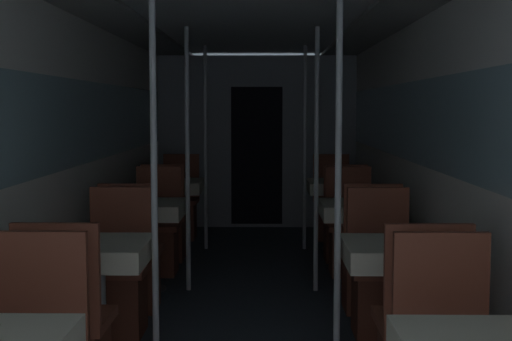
% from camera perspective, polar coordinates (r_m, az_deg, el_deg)
% --- Properties ---
extents(wall_left, '(0.05, 9.95, 2.15)m').
position_cam_1_polar(wall_left, '(5.30, -14.23, 0.75)').
color(wall_left, silver).
rests_on(wall_left, ground_plane).
extents(wall_right, '(0.05, 9.95, 2.15)m').
position_cam_1_polar(wall_right, '(5.25, 13.43, 0.73)').
color(wall_right, silver).
rests_on(wall_right, ground_plane).
extents(ceiling_panel, '(2.53, 9.95, 0.07)m').
position_cam_1_polar(ceiling_panel, '(5.16, -0.48, 12.75)').
color(ceiling_panel, silver).
rests_on(ceiling_panel, wall_left).
extents(bulkhead_far, '(2.47, 0.09, 2.15)m').
position_cam_1_polar(bulkhead_far, '(8.94, 0.06, 2.27)').
color(bulkhead_far, gray).
rests_on(bulkhead_far, ground_plane).
extents(dining_table_left_1, '(0.62, 0.62, 0.73)m').
position_cam_1_polar(dining_table_left_1, '(4.24, -12.77, -7.18)').
color(dining_table_left_1, '#4C4C51').
rests_on(dining_table_left_1, ground_plane).
extents(chair_left_far_1, '(0.41, 0.41, 0.96)m').
position_cam_1_polar(chair_left_far_1, '(4.87, -11.05, -9.33)').
color(chair_left_far_1, brown).
rests_on(chair_left_far_1, ground_plane).
extents(support_pole_left_1, '(0.04, 0.04, 2.15)m').
position_cam_1_polar(support_pole_left_1, '(4.10, -8.15, -0.96)').
color(support_pole_left_1, silver).
rests_on(support_pole_left_1, ground_plane).
extents(dining_table_left_2, '(0.62, 0.62, 0.73)m').
position_cam_1_polar(dining_table_left_2, '(5.92, -8.83, -3.67)').
color(dining_table_left_2, '#4C4C51').
rests_on(dining_table_left_2, ground_plane).
extents(chair_left_near_2, '(0.41, 0.41, 0.96)m').
position_cam_1_polar(chair_left_near_2, '(5.40, -9.84, -7.89)').
color(chair_left_near_2, brown).
rests_on(chair_left_near_2, ground_plane).
extents(chair_left_far_2, '(0.41, 0.41, 0.96)m').
position_cam_1_polar(chair_left_far_2, '(6.54, -7.93, -5.60)').
color(chair_left_far_2, brown).
rests_on(chair_left_far_2, ground_plane).
extents(support_pole_left_2, '(0.04, 0.04, 2.15)m').
position_cam_1_polar(support_pole_left_2, '(5.82, -5.50, 0.82)').
color(support_pole_left_2, silver).
rests_on(support_pole_left_2, ground_plane).
extents(dining_table_left_3, '(0.62, 0.62, 0.73)m').
position_cam_1_polar(dining_table_left_3, '(7.62, -6.65, -1.70)').
color(dining_table_left_3, '#4C4C51').
rests_on(dining_table_left_3, ground_plane).
extents(chair_left_near_3, '(0.41, 0.41, 0.96)m').
position_cam_1_polar(chair_left_near_3, '(7.08, -7.25, -4.78)').
color(chair_left_near_3, brown).
rests_on(chair_left_near_3, ground_plane).
extents(chair_left_far_3, '(0.41, 0.41, 0.96)m').
position_cam_1_polar(chair_left_far_3, '(8.24, -6.10, -3.38)').
color(chair_left_far_3, brown).
rests_on(chair_left_far_3, ground_plane).
extents(support_pole_left_3, '(0.04, 0.04, 2.15)m').
position_cam_1_polar(support_pole_left_3, '(7.54, -4.06, 1.78)').
color(support_pole_left_3, silver).
rests_on(support_pole_left_3, ground_plane).
extents(dining_table_right_1, '(0.62, 0.62, 0.73)m').
position_cam_1_polar(dining_table_right_1, '(4.19, 11.31, -7.29)').
color(dining_table_right_1, '#4C4C51').
rests_on(dining_table_right_1, ground_plane).
extents(chair_right_far_1, '(0.41, 0.41, 0.96)m').
position_cam_1_polar(chair_right_far_1, '(4.83, 9.95, -9.43)').
color(chair_right_far_1, brown).
rests_on(chair_right_far_1, ground_plane).
extents(support_pole_right_1, '(0.04, 0.04, 2.15)m').
position_cam_1_polar(support_pole_right_1, '(4.07, 6.59, -0.99)').
color(support_pole_right_1, silver).
rests_on(support_pole_right_1, ground_plane).
extents(dining_table_right_2, '(0.62, 0.62, 0.73)m').
position_cam_1_polar(dining_table_right_2, '(5.88, 8.22, -3.71)').
color(dining_table_right_2, '#4C4C51').
rests_on(dining_table_right_2, ground_plane).
extents(chair_right_near_2, '(0.41, 0.41, 0.96)m').
position_cam_1_polar(chair_right_near_2, '(5.37, 9.00, -7.97)').
color(chair_right_near_2, brown).
rests_on(chair_right_near_2, ground_plane).
extents(chair_right_far_2, '(0.41, 0.41, 0.96)m').
position_cam_1_polar(chair_right_far_2, '(6.51, 7.51, -5.64)').
color(chair_right_far_2, brown).
rests_on(chair_right_far_2, ground_plane).
extents(support_pole_right_2, '(0.04, 0.04, 2.15)m').
position_cam_1_polar(support_pole_right_2, '(5.80, 4.86, 0.81)').
color(support_pole_right_2, silver).
rests_on(support_pole_right_2, ground_plane).
extents(dining_table_right_3, '(0.62, 0.62, 0.73)m').
position_cam_1_polar(dining_table_right_3, '(7.59, 6.53, -1.72)').
color(dining_table_right_3, '#4C4C51').
rests_on(dining_table_right_3, ground_plane).
extents(chair_right_near_3, '(0.41, 0.41, 0.96)m').
position_cam_1_polar(chair_right_near_3, '(7.06, 6.99, -4.81)').
color(chair_right_near_3, brown).
rests_on(chair_right_near_3, ground_plane).
extents(chair_right_far_3, '(0.41, 0.41, 0.96)m').
position_cam_1_polar(chair_right_far_3, '(8.22, 6.10, -3.41)').
color(chair_right_far_3, brown).
rests_on(chair_right_far_3, ground_plane).
extents(support_pole_right_3, '(0.04, 0.04, 2.15)m').
position_cam_1_polar(support_pole_right_3, '(7.53, 3.92, 1.78)').
color(support_pole_right_3, silver).
rests_on(support_pole_right_3, ground_plane).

